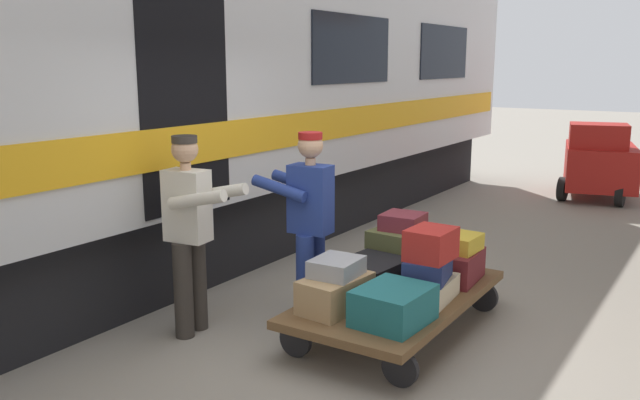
{
  "coord_description": "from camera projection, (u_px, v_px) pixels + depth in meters",
  "views": [
    {
      "loc": [
        -2.24,
        4.36,
        2.28
      ],
      "look_at": [
        0.7,
        -0.21,
        1.15
      ],
      "focal_mm": 37.04,
      "sensor_mm": 36.0,
      "label": 1
    }
  ],
  "objects": [
    {
      "name": "suitcase_tan_vintage",
      "position": [
        335.0,
        293.0,
        5.25
      ],
      "size": [
        0.42,
        0.64,
        0.27
      ],
      "primitive_type": "cube",
      "rotation": [
        0.0,
        0.0,
        -0.1
      ],
      "color": "tan",
      "rests_on": "luggage_cart"
    },
    {
      "name": "baggage_tug",
      "position": [
        599.0,
        162.0,
        11.23
      ],
      "size": [
        1.47,
        1.91,
        1.3
      ],
      "color": "#B21E19",
      "rests_on": "ground_plane"
    },
    {
      "name": "luggage_cart",
      "position": [
        398.0,
        299.0,
        5.65
      ],
      "size": [
        1.19,
        2.2,
        0.35
      ],
      "color": "brown",
      "rests_on": "ground_plane"
    },
    {
      "name": "suitcase_cream_canvas",
      "position": [
        426.0,
        289.0,
        5.49
      ],
      "size": [
        0.44,
        0.58,
        0.18
      ],
      "primitive_type": "cube",
      "rotation": [
        0.0,
        0.0,
        0.07
      ],
      "color": "beige",
      "rests_on": "luggage_cart"
    },
    {
      "name": "suitcase_red_plastic",
      "position": [
        431.0,
        244.0,
        5.38
      ],
      "size": [
        0.34,
        0.41,
        0.26
      ],
      "primitive_type": "cube",
      "rotation": [
        0.0,
        0.0,
        -0.03
      ],
      "color": "#AD231E",
      "rests_on": "suitcase_navy_fabric"
    },
    {
      "name": "porter_by_door",
      "position": [
        190.0,
        229.0,
        5.51
      ],
      "size": [
        0.7,
        0.49,
        1.7
      ],
      "color": "#332D28",
      "rests_on": "ground_plane"
    },
    {
      "name": "ground_plane",
      "position": [
        380.0,
        356.0,
        5.24
      ],
      "size": [
        60.0,
        60.0,
        0.0
      ],
      "primitive_type": "plane",
      "color": "gray"
    },
    {
      "name": "porter_in_overalls",
      "position": [
        309.0,
        220.0,
        5.79
      ],
      "size": [
        0.68,
        0.45,
        1.7
      ],
      "color": "navy",
      "rests_on": "ground_plane"
    },
    {
      "name": "suitcase_orange_carryall",
      "position": [
        402.0,
        258.0,
        6.25
      ],
      "size": [
        0.42,
        0.56,
        0.23
      ],
      "primitive_type": "cube",
      "rotation": [
        0.0,
        0.0,
        0.08
      ],
      "color": "#CC6B23",
      "rests_on": "luggage_cart"
    },
    {
      "name": "suitcase_olive_duffel",
      "position": [
        397.0,
        238.0,
        6.2
      ],
      "size": [
        0.46,
        0.51,
        0.17
      ],
      "primitive_type": "cube",
      "rotation": [
        0.0,
        0.0,
        -0.08
      ],
      "color": "brown",
      "rests_on": "suitcase_orange_carryall"
    },
    {
      "name": "suitcase_burgundy_valise",
      "position": [
        403.0,
        221.0,
        6.18
      ],
      "size": [
        0.39,
        0.39,
        0.15
      ],
      "primitive_type": "cube",
      "rotation": [
        0.0,
        0.0,
        0.06
      ],
      "color": "maroon",
      "rests_on": "suitcase_olive_duffel"
    },
    {
      "name": "suitcase_navy_fabric",
      "position": [
        428.0,
        269.0,
        5.42
      ],
      "size": [
        0.4,
        0.48,
        0.18
      ],
      "primitive_type": "cube",
      "rotation": [
        0.0,
        0.0,
        0.17
      ],
      "color": "navy",
      "rests_on": "suitcase_cream_canvas"
    },
    {
      "name": "suitcase_maroon_trunk",
      "position": [
        453.0,
        265.0,
        5.98
      ],
      "size": [
        0.47,
        0.59,
        0.27
      ],
      "primitive_type": "cube",
      "rotation": [
        0.0,
        0.0,
        0.06
      ],
      "color": "maroon",
      "rests_on": "luggage_cart"
    },
    {
      "name": "suitcase_teal_softside",
      "position": [
        393.0,
        305.0,
        4.98
      ],
      "size": [
        0.51,
        0.6,
        0.28
      ],
      "primitive_type": "cube",
      "rotation": [
        0.0,
        0.0,
        -0.06
      ],
      "color": "#1E666B",
      "rests_on": "luggage_cart"
    },
    {
      "name": "suitcase_black_hardshell",
      "position": [
        372.0,
        274.0,
        5.75
      ],
      "size": [
        0.55,
        0.63,
        0.25
      ],
      "primitive_type": "cube",
      "rotation": [
        0.0,
        0.0,
        -0.1
      ],
      "color": "black",
      "rests_on": "luggage_cart"
    },
    {
      "name": "suitcase_yellow_case",
      "position": [
        459.0,
        242.0,
        5.95
      ],
      "size": [
        0.36,
        0.4,
        0.15
      ],
      "primitive_type": "cube",
      "rotation": [
        0.0,
        0.0,
        -0.04
      ],
      "color": "gold",
      "rests_on": "suitcase_maroon_trunk"
    },
    {
      "name": "suitcase_gray_aluminum",
      "position": [
        337.0,
        267.0,
        5.25
      ],
      "size": [
        0.36,
        0.41,
        0.14
      ],
      "primitive_type": "cube",
      "rotation": [
        0.0,
        0.0,
        0.05
      ],
      "color": "#9EA0A5",
      "rests_on": "suitcase_tan_vintage"
    },
    {
      "name": "train_car",
      "position": [
        77.0,
        85.0,
        6.67
      ],
      "size": [
        3.03,
        16.98,
        4.0
      ],
      "color": "silver",
      "rests_on": "ground_plane"
    }
  ]
}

